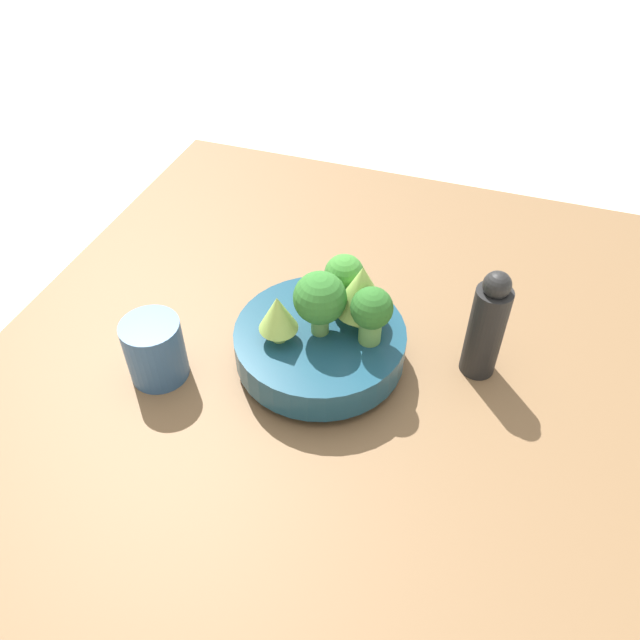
% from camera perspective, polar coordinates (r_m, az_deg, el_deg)
% --- Properties ---
extents(ground_plane, '(6.00, 6.00, 0.00)m').
position_cam_1_polar(ground_plane, '(0.87, -1.55, -7.29)').
color(ground_plane, beige).
extents(table, '(1.13, 0.89, 0.04)m').
position_cam_1_polar(table, '(0.86, -1.57, -6.39)').
color(table, brown).
rests_on(table, ground_plane).
extents(bowl, '(0.23, 0.23, 0.06)m').
position_cam_1_polar(bowl, '(0.84, 0.00, -2.22)').
color(bowl, navy).
rests_on(bowl, table).
extents(broccoli_floret_back, '(0.05, 0.05, 0.08)m').
position_cam_1_polar(broccoli_floret_back, '(0.78, 4.72, 0.76)').
color(broccoli_floret_back, '#609347').
rests_on(broccoli_floret_back, bowl).
extents(romanesco_piece_near, '(0.05, 0.05, 0.07)m').
position_cam_1_polar(romanesco_piece_near, '(0.78, -3.88, 0.54)').
color(romanesco_piece_near, '#7AB256').
rests_on(romanesco_piece_near, bowl).
extents(broccoli_floret_center, '(0.07, 0.07, 0.09)m').
position_cam_1_polar(broccoli_floret_center, '(0.78, 0.00, 1.91)').
color(broccoli_floret_center, '#609347').
rests_on(broccoli_floret_center, bowl).
extents(broccoli_floret_left, '(0.05, 0.05, 0.08)m').
position_cam_1_polar(broccoli_floret_left, '(0.83, 2.22, 3.99)').
color(broccoli_floret_left, '#6BA34C').
rests_on(broccoli_floret_left, bowl).
extents(romanesco_piece_far, '(0.07, 0.07, 0.10)m').
position_cam_1_polar(romanesco_piece_far, '(0.79, 3.86, 2.81)').
color(romanesco_piece_far, '#609347').
rests_on(romanesco_piece_far, bowl).
extents(cup, '(0.08, 0.08, 0.09)m').
position_cam_1_polar(cup, '(0.84, -14.85, -2.66)').
color(cup, '#33567F').
rests_on(cup, table).
extents(pepper_mill, '(0.05, 0.05, 0.17)m').
position_cam_1_polar(pepper_mill, '(0.83, 14.99, -0.57)').
color(pepper_mill, black).
rests_on(pepper_mill, table).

